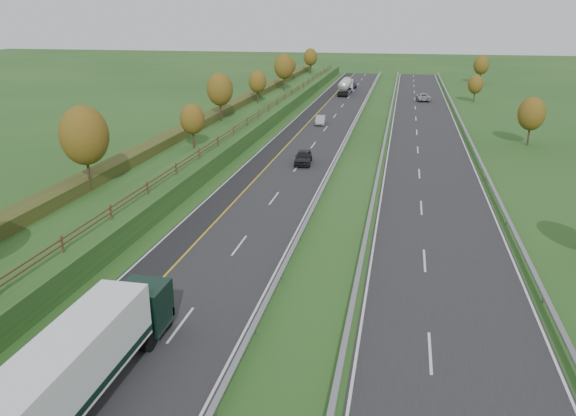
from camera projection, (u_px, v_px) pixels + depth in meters
name	position (u px, v px, depth m)	size (l,w,h in m)	color
ground	(360.00, 154.00, 71.79)	(400.00, 400.00, 0.00)	#224A1A
near_carriageway	(305.00, 143.00, 77.93)	(10.50, 200.00, 0.04)	#242427
far_carriageway	(427.00, 149.00, 74.79)	(10.50, 200.00, 0.04)	#242427
hard_shoulder	(279.00, 142.00, 78.64)	(3.00, 200.00, 0.04)	black
lane_markings	(351.00, 145.00, 76.59)	(26.75, 200.00, 0.01)	silver
embankment_left	(216.00, 133.00, 80.08)	(12.00, 200.00, 2.00)	#224A1A
hedge_left	(202.00, 121.00, 79.95)	(2.20, 180.00, 1.10)	#313D19
fence_left	(245.00, 122.00, 78.28)	(0.12, 189.06, 1.20)	#422B19
median_barrier_near	(347.00, 141.00, 76.65)	(0.32, 200.00, 0.71)	gray
median_barrier_far	(384.00, 142.00, 75.68)	(0.32, 200.00, 0.71)	gray
outer_barrier_far	(473.00, 146.00, 73.50)	(0.32, 200.00, 0.71)	gray
trees_left	(209.00, 98.00, 75.14)	(6.64, 164.30, 7.66)	#2D2116
trees_far	(502.00, 91.00, 97.93)	(8.45, 118.60, 7.12)	#2D2116
box_lorry	(70.00, 374.00, 24.12)	(2.58, 16.28, 4.06)	black
road_tanker	(346.00, 86.00, 125.56)	(2.40, 11.22, 3.46)	silver
car_dark_near	(303.00, 157.00, 66.92)	(1.93, 4.80, 1.63)	black
car_silver_mid	(321.00, 120.00, 91.14)	(1.49, 4.26, 1.40)	#A2A1A6
car_small_far	(351.00, 86.00, 134.31)	(1.92, 4.72, 1.37)	#14153E
car_oncoming	(423.00, 97.00, 116.12)	(2.61, 5.66, 1.57)	#9E9EA2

